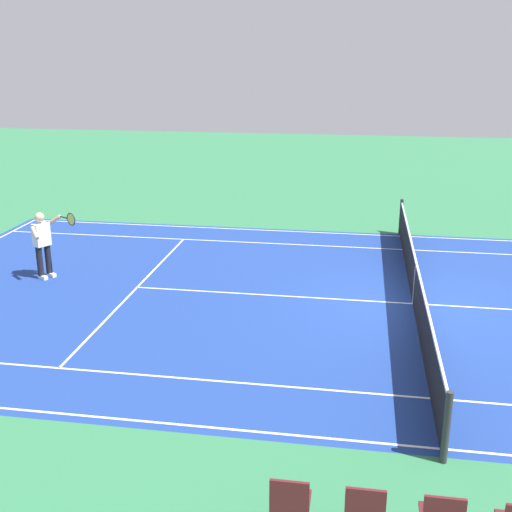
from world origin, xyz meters
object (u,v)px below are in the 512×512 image
(tennis_net, at_px, (415,283))
(spectator_chair_4, at_px, (365,510))
(spectator_chair_5, at_px, (290,502))
(tennis_player_near, at_px, (43,241))

(tennis_net, bearing_deg, spectator_chair_4, 81.87)
(tennis_net, bearing_deg, spectator_chair_5, 75.87)
(spectator_chair_4, height_order, spectator_chair_5, same)
(spectator_chair_5, bearing_deg, tennis_net, -104.13)
(tennis_net, distance_m, spectator_chair_4, 7.66)
(tennis_player_near, distance_m, spectator_chair_5, 10.52)
(tennis_player_near, bearing_deg, tennis_net, 177.93)
(tennis_net, height_order, spectator_chair_4, tennis_net)
(tennis_player_near, xyz_separation_m, spectator_chair_4, (-7.77, 7.90, -0.41))
(tennis_player_near, xyz_separation_m, spectator_chair_5, (-6.94, 7.90, -0.41))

